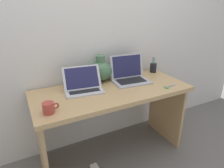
% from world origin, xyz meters
% --- Properties ---
extents(ground_plane, '(6.00, 6.00, 0.00)m').
position_xyz_m(ground_plane, '(0.00, 0.00, 0.00)').
color(ground_plane, slate).
extents(back_wall, '(4.40, 0.04, 2.40)m').
position_xyz_m(back_wall, '(0.00, 0.35, 1.20)').
color(back_wall, silver).
rests_on(back_wall, ground).
extents(desk, '(1.44, 0.62, 0.74)m').
position_xyz_m(desk, '(0.00, 0.00, 0.58)').
color(desk, tan).
rests_on(desk, ground).
extents(laptop_left, '(0.36, 0.28, 0.21)m').
position_xyz_m(laptop_left, '(-0.24, 0.09, 0.80)').
color(laptop_left, silver).
rests_on(laptop_left, desk).
extents(laptop_right, '(0.38, 0.29, 0.26)m').
position_xyz_m(laptop_right, '(0.25, 0.11, 0.81)').
color(laptop_right, '#B2B2B7').
rests_on(laptop_right, desk).
extents(green_vase, '(0.23, 0.23, 0.26)m').
position_xyz_m(green_vase, '(0.00, 0.25, 0.85)').
color(green_vase, '#47704C').
rests_on(green_vase, desk).
extents(coffee_mug, '(0.12, 0.08, 0.08)m').
position_xyz_m(coffee_mug, '(-0.60, -0.17, 0.78)').
color(coffee_mug, '#B23D33').
rests_on(coffee_mug, desk).
extents(pen_cup, '(0.07, 0.07, 0.18)m').
position_xyz_m(pen_cup, '(0.63, 0.21, 0.79)').
color(pen_cup, black).
rests_on(pen_cup, desk).
extents(scissors, '(0.15, 0.07, 0.01)m').
position_xyz_m(scissors, '(0.49, -0.20, 0.74)').
color(scissors, '#B7B7BC').
rests_on(scissors, desk).
extents(power_brick, '(0.07, 0.07, 0.03)m').
position_xyz_m(power_brick, '(-0.25, -0.12, 0.01)').
color(power_brick, white).
rests_on(power_brick, ground).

